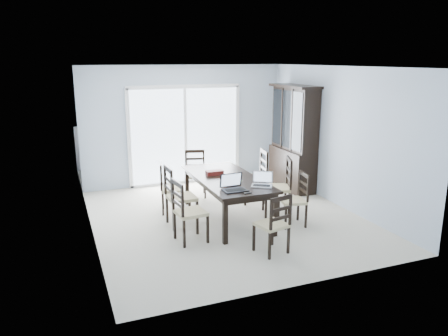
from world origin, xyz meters
The scene contains 24 objects.
floor centered at (0.00, 0.00, 0.00)m, with size 5.00×5.00×0.00m, color beige.
ceiling centered at (0.00, 0.00, 2.60)m, with size 5.00×5.00×0.00m, color white.
back_wall centered at (0.00, 2.50, 1.30)m, with size 4.50×0.02×2.60m, color #A8B7C8.
wall_left centered at (-2.25, 0.00, 1.30)m, with size 0.02×5.00×2.60m, color #A8B7C8.
wall_right centered at (2.25, 0.00, 1.30)m, with size 0.02×5.00×2.60m, color #A8B7C8.
balcony centered at (0.00, 3.50, -0.05)m, with size 4.50×2.00×0.10m, color gray.
railing centered at (0.00, 4.50, 0.55)m, with size 4.50×0.06×1.10m, color #99999E.
dining_table centered at (0.00, 0.00, 0.67)m, with size 1.00×2.20×0.75m.
china_hutch centered at (2.02, 1.25, 1.07)m, with size 0.50×1.38×2.20m.
sliding_door centered at (0.00, 2.48, 1.09)m, with size 2.52×0.05×2.18m.
chair_left_near centered at (-0.96, -0.71, 0.60)m, with size 0.48×0.47×1.13m.
chair_left_mid centered at (-0.91, -0.02, 0.63)m, with size 0.47×0.45×1.19m.
chair_left_far centered at (-0.87, 0.70, 0.57)m, with size 0.50×0.49×1.07m.
chair_right_near centered at (1.00, -0.69, 0.55)m, with size 0.46×0.45×1.04m.
chair_right_mid centered at (1.00, -0.15, 0.63)m, with size 0.59×0.58×1.20m.
chair_right_far centered at (0.92, 0.67, 0.63)m, with size 0.53×0.51×1.19m.
chair_end_near centered at (0.11, -1.60, 0.55)m, with size 0.47×0.48×1.04m.
chair_end_far centered at (-0.09, 1.51, 0.57)m, with size 0.49×0.50×1.07m.
laptop_dark centered at (-0.17, -0.78, 0.81)m, with size 0.37×0.27×0.25m.
laptop_silver centered at (0.32, -0.71, 0.81)m, with size 0.40×0.37×0.23m.
book_stack centered at (-0.09, -0.42, 0.77)m, with size 0.36×0.34×0.05m.
cell_phone centered at (-0.05, -0.98, 0.76)m, with size 0.12×0.06×0.01m, color black.
game_box centered at (-0.14, 0.23, 0.79)m, with size 0.30×0.15×0.07m, color #4C100F.
hot_tub centered at (-0.21, 3.32, 0.44)m, with size 1.76×1.58×0.88m.
Camera 1 is at (-2.67, -6.71, 2.73)m, focal length 35.00 mm.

